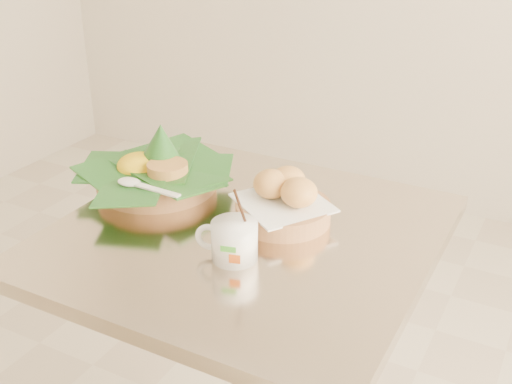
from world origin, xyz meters
The scene contains 4 objects.
cafe_table centered at (0.21, 0.04, 0.53)m, with size 0.70×0.70×0.75m.
rice_basket centered at (-0.06, 0.11, 0.79)m, with size 0.33×0.33×0.16m.
bread_basket centered at (0.25, 0.11, 0.79)m, with size 0.22×0.22×0.10m.
coffee_mug centered at (0.24, -0.06, 0.79)m, with size 0.11×0.09×0.14m.
Camera 1 is at (0.73, -0.91, 1.36)m, focal length 45.00 mm.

